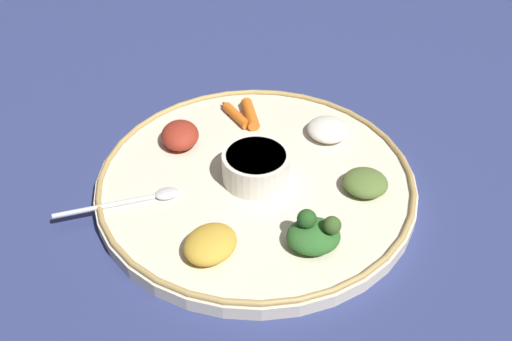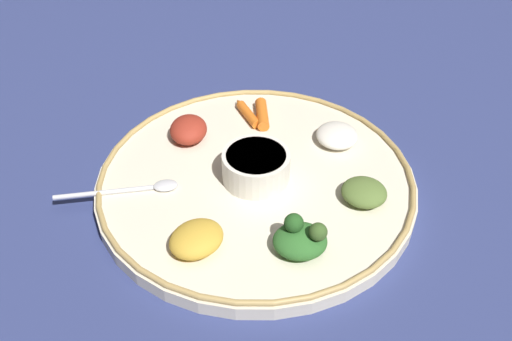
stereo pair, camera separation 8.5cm
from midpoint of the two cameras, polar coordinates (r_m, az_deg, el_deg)
The scene contains 12 objects.
ground_plane at distance 0.87m, azimuth -2.78°, elevation -1.91°, with size 2.40×2.40×0.00m, color navy.
platter at distance 0.86m, azimuth -2.81°, elevation -1.40°, with size 0.46×0.46×0.02m, color beige.
platter_rim at distance 0.85m, azimuth -2.83°, elevation -0.73°, with size 0.45×0.45×0.01m, color tan.
center_bowl at distance 0.84m, azimuth -2.88°, elevation 0.33°, with size 0.10×0.10×0.04m.
spoon at distance 0.84m, azimuth -14.10°, elevation -2.83°, with size 0.07×0.17×0.01m.
greens_pile at distance 0.75m, azimuth 2.36°, elevation -6.19°, with size 0.08×0.09×0.05m.
carrot_near_spoon at distance 0.97m, azimuth -3.14°, elevation 5.50°, with size 0.08×0.05×0.02m.
carrot_outer at distance 0.97m, azimuth -4.57°, elevation 5.33°, with size 0.08×0.02×0.02m.
mound_lentil_yellow at distance 0.75m, azimuth -7.64°, elevation -7.12°, with size 0.07×0.06×0.03m, color gold.
mound_rice_white at distance 0.93m, azimuth 4.31°, elevation 3.83°, with size 0.07×0.06×0.02m, color silver.
mound_collards at distance 0.84m, azimuth 7.57°, elevation -1.28°, with size 0.06×0.06×0.03m, color #567033.
mound_beet at distance 0.92m, azimuth -9.89°, elevation 3.24°, with size 0.07×0.06×0.03m, color maroon.
Camera 1 is at (-0.53, 0.37, 0.59)m, focal length 41.93 mm.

